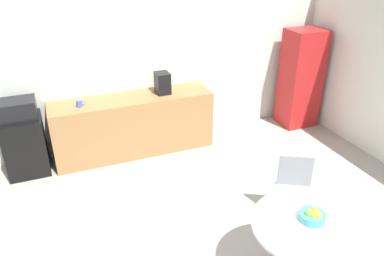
% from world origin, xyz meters
% --- Properties ---
extents(wall_back, '(6.00, 0.10, 2.60)m').
position_xyz_m(wall_back, '(0.00, 3.00, 1.30)').
color(wall_back, silver).
rests_on(wall_back, ground_plane).
extents(counter_block, '(2.39, 0.60, 0.90)m').
position_xyz_m(counter_block, '(-0.39, 2.65, 0.45)').
color(counter_block, '#9E7042').
rests_on(counter_block, ground_plane).
extents(mini_fridge, '(0.54, 0.54, 0.83)m').
position_xyz_m(mini_fridge, '(-1.93, 2.65, 0.42)').
color(mini_fridge, black).
rests_on(mini_fridge, ground_plane).
extents(microwave, '(0.48, 0.38, 0.26)m').
position_xyz_m(microwave, '(-1.93, 2.65, 0.96)').
color(microwave, black).
rests_on(microwave, mini_fridge).
extents(locker_cabinet, '(0.60, 0.50, 1.68)m').
position_xyz_m(locker_cabinet, '(2.55, 2.55, 0.84)').
color(locker_cabinet, '#B21E1E').
rests_on(locker_cabinet, ground_plane).
extents(round_table, '(1.04, 1.04, 0.75)m').
position_xyz_m(round_table, '(0.45, -0.45, 0.60)').
color(round_table, silver).
rests_on(round_table, ground_plane).
extents(chair_gray, '(0.57, 0.57, 0.83)m').
position_xyz_m(chair_gray, '(0.91, 0.37, 0.52)').
color(chair_gray, silver).
rests_on(chair_gray, ground_plane).
extents(fruit_bowl, '(0.24, 0.24, 0.13)m').
position_xyz_m(fruit_bowl, '(0.49, -0.41, 0.80)').
color(fruit_bowl, teal).
rests_on(fruit_bowl, round_table).
extents(mug_white, '(0.13, 0.08, 0.09)m').
position_xyz_m(mug_white, '(-1.14, 2.58, 0.95)').
color(mug_white, '#3F66BF').
rests_on(mug_white, counter_block).
extents(coffee_maker, '(0.20, 0.24, 0.32)m').
position_xyz_m(coffee_maker, '(0.10, 2.65, 1.06)').
color(coffee_maker, black).
rests_on(coffee_maker, counter_block).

